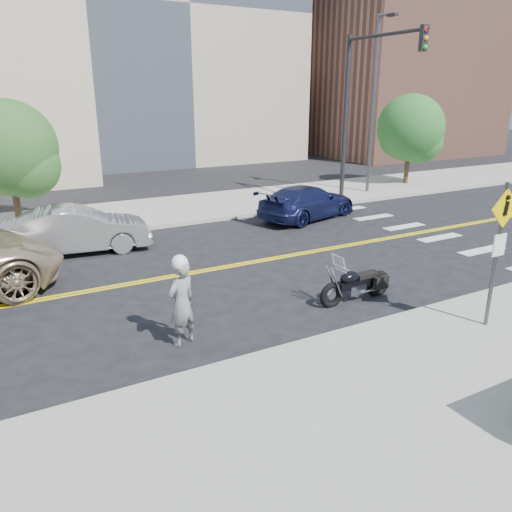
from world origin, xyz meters
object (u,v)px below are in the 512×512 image
object	(u,v)px
motorcyclist	(182,301)
parked_car_silver	(77,230)
parked_car_blue	(308,202)
pedestrian_sign	(499,242)
motorcycle	(357,276)

from	to	relation	value
motorcyclist	parked_car_silver	size ratio (longest dim) A/B	0.42
parked_car_blue	pedestrian_sign	bearing A→B (deg)	150.50
motorcycle	pedestrian_sign	bearing A→B (deg)	-64.45
motorcyclist	motorcycle	bearing A→B (deg)	159.27
parked_car_silver	parked_car_blue	world-z (taller)	parked_car_silver
pedestrian_sign	parked_car_blue	size ratio (longest dim) A/B	0.66
parked_car_silver	parked_car_blue	xyz separation A→B (m)	(8.82, 0.24, -0.06)
pedestrian_sign	motorcycle	distance (m)	3.22
motorcyclist	parked_car_blue	world-z (taller)	motorcyclist
motorcycle	parked_car_silver	world-z (taller)	parked_car_silver
motorcyclist	parked_car_silver	world-z (taller)	motorcyclist
motorcycle	parked_car_silver	bearing A→B (deg)	124.23
motorcyclist	motorcycle	xyz separation A→B (m)	(4.44, 0.07, -0.31)
motorcycle	parked_car_blue	xyz separation A→B (m)	(3.66, 7.43, 0.04)
pedestrian_sign	motorcyclist	bearing A→B (deg)	156.26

